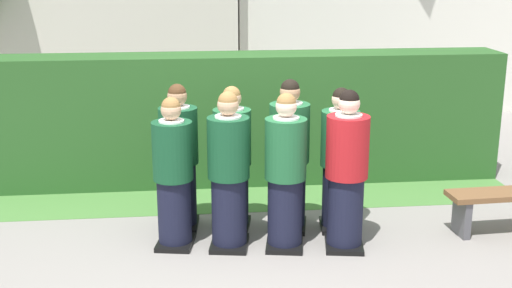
# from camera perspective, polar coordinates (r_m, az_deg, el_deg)

# --- Properties ---
(ground_plane) EXTENTS (60.00, 60.00, 0.00)m
(ground_plane) POSITION_cam_1_polar(r_m,az_deg,el_deg) (7.26, 0.21, -8.56)
(ground_plane) COLOR gray
(student_front_row_0) EXTENTS (0.45, 0.52, 1.61)m
(student_front_row_0) POSITION_cam_1_polar(r_m,az_deg,el_deg) (7.05, -7.01, -2.76)
(student_front_row_0) COLOR black
(student_front_row_0) RESTS_ON ground
(student_front_row_1) EXTENTS (0.46, 0.54, 1.67)m
(student_front_row_1) POSITION_cam_1_polar(r_m,az_deg,el_deg) (6.96, -2.32, -2.61)
(student_front_row_1) COLOR black
(student_front_row_1) RESTS_ON ground
(student_front_row_2) EXTENTS (0.46, 0.55, 1.66)m
(student_front_row_2) POSITION_cam_1_polar(r_m,az_deg,el_deg) (6.96, 2.50, -2.68)
(student_front_row_2) COLOR black
(student_front_row_2) RESTS_ON ground
(student_in_red_blazer) EXTENTS (0.47, 0.56, 1.69)m
(student_in_red_blazer) POSITION_cam_1_polar(r_m,az_deg,el_deg) (7.00, 7.66, -2.55)
(student_in_red_blazer) COLOR black
(student_in_red_blazer) RESTS_ON ground
(student_rear_row_0) EXTENTS (0.43, 0.54, 1.65)m
(student_rear_row_0) POSITION_cam_1_polar(r_m,az_deg,el_deg) (7.52, -6.51, -1.40)
(student_rear_row_0) COLOR black
(student_rear_row_0) RESTS_ON ground
(student_rear_row_1) EXTENTS (0.45, 0.52, 1.62)m
(student_rear_row_1) POSITION_cam_1_polar(r_m,az_deg,el_deg) (7.49, -2.01, -1.49)
(student_rear_row_1) COLOR black
(student_rear_row_1) RESTS_ON ground
(student_rear_row_2) EXTENTS (0.48, 0.56, 1.70)m
(student_rear_row_2) POSITION_cam_1_polar(r_m,az_deg,el_deg) (7.45, 2.82, -1.26)
(student_rear_row_2) COLOR black
(student_rear_row_2) RESTS_ON ground
(student_rear_row_3) EXTENTS (0.42, 0.50, 1.61)m
(student_rear_row_3) POSITION_cam_1_polar(r_m,az_deg,el_deg) (7.49, 7.04, -1.60)
(student_rear_row_3) COLOR black
(student_rear_row_3) RESTS_ON ground
(hedge) EXTENTS (7.00, 0.70, 1.73)m
(hedge) POSITION_cam_1_polar(r_m,az_deg,el_deg) (9.07, -1.29, 2.18)
(hedge) COLOR #285623
(hedge) RESTS_ON ground
(wooden_bench) EXTENTS (1.42, 0.43, 0.48)m
(wooden_bench) POSITION_cam_1_polar(r_m,az_deg,el_deg) (7.98, 20.65, -4.62)
(wooden_bench) COLOR brown
(wooden_bench) RESTS_ON ground
(lawn_strip) EXTENTS (7.00, 0.90, 0.01)m
(lawn_strip) POSITION_cam_1_polar(r_m,az_deg,el_deg) (8.55, -0.81, -4.70)
(lawn_strip) COLOR #477A38
(lawn_strip) RESTS_ON ground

